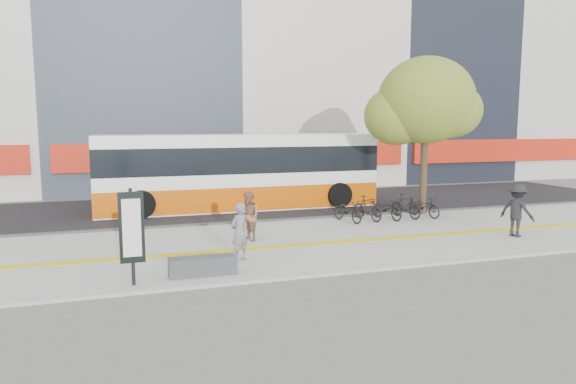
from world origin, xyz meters
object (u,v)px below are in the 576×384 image
object	(u,v)px
bench	(203,266)
bus	(239,174)
signboard	(132,229)
pedestrian_dark	(517,210)
seated_woman	(239,232)
pedestrian_tan	(249,216)
street_tree	(424,103)

from	to	relation	value
bench	bus	xyz separation A→B (m)	(3.11, 9.70, 1.24)
signboard	pedestrian_dark	bearing A→B (deg)	7.22
bus	seated_woman	distance (m)	8.91
bus	pedestrian_tan	xyz separation A→B (m)	(-1.17, -6.44, -0.70)
pedestrian_dark	pedestrian_tan	bearing A→B (deg)	54.79
bus	pedestrian_dark	bearing A→B (deg)	-49.90
seated_woman	pedestrian_dark	distance (m)	9.13
street_tree	pedestrian_dark	size ratio (longest dim) A/B	3.69
seated_woman	pedestrian_tan	xyz separation A→B (m)	(0.80, 2.22, -0.00)
street_tree	pedestrian_dark	world-z (taller)	street_tree
signboard	pedestrian_tan	size ratio (longest dim) A/B	1.42
pedestrian_dark	signboard	bearing A→B (deg)	75.91
street_tree	pedestrian_dark	xyz separation A→B (m)	(0.49, -4.82, -3.58)
street_tree	seated_woman	xyz separation A→B (m)	(-8.64, -4.98, -3.66)
street_tree	seated_woman	world-z (taller)	street_tree
pedestrian_tan	pedestrian_dark	distance (m)	8.58
bench	street_tree	distance (m)	12.23
signboard	bus	distance (m)	11.06
signboard	street_tree	world-z (taller)	street_tree
signboard	pedestrian_tan	world-z (taller)	signboard
bench	street_tree	world-z (taller)	street_tree
signboard	pedestrian_tan	xyz separation A→B (m)	(3.54, 3.56, -0.51)
street_tree	pedestrian_dark	bearing A→B (deg)	-84.20
street_tree	pedestrian_tan	distance (m)	9.08
signboard	pedestrian_dark	xyz separation A→B (m)	(11.87, 1.50, -0.43)
bus	pedestrian_tan	size ratio (longest dim) A/B	7.70
seated_woman	pedestrian_tan	size ratio (longest dim) A/B	1.00
bench	street_tree	bearing A→B (deg)	31.62
bus	pedestrian_tan	bearing A→B (deg)	-100.29
bench	seated_woman	xyz separation A→B (m)	(1.14, 1.04, 0.55)
bench	pedestrian_tan	size ratio (longest dim) A/B	1.04
bench	pedestrian_tan	xyz separation A→B (m)	(1.94, 3.26, 0.55)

